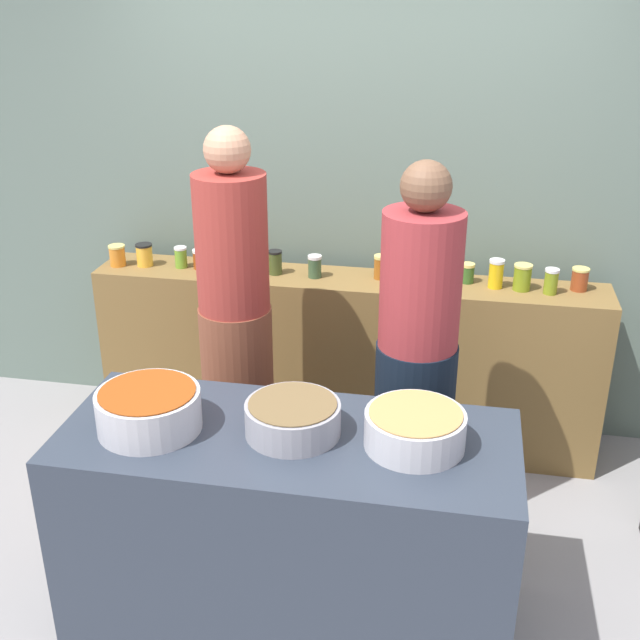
{
  "coord_description": "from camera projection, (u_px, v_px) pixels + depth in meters",
  "views": [
    {
      "loc": [
        0.58,
        -2.72,
        2.43
      ],
      "look_at": [
        0.0,
        0.35,
        1.05
      ],
      "focal_mm": 44.32,
      "sensor_mm": 36.0,
      "label": 1
    }
  ],
  "objects": [
    {
      "name": "preserve_jar_6",
      "position": [
        275.0,
        262.0,
        4.16
      ],
      "size": [
        0.07,
        0.07,
        0.13
      ],
      "color": "#3B4821",
      "rests_on": "display_shelf"
    },
    {
      "name": "cooking_pot_center",
      "position": [
        293.0,
        418.0,
        2.89
      ],
      "size": [
        0.35,
        0.35,
        0.13
      ],
      "color": "gray",
      "rests_on": "prep_table"
    },
    {
      "name": "preserve_jar_15",
      "position": [
        580.0,
        279.0,
        3.95
      ],
      "size": [
        0.09,
        0.09,
        0.12
      ],
      "color": "brown",
      "rests_on": "display_shelf"
    },
    {
      "name": "preserve_jar_9",
      "position": [
        404.0,
        271.0,
        4.02
      ],
      "size": [
        0.09,
        0.09,
        0.14
      ],
      "color": "gold",
      "rests_on": "display_shelf"
    },
    {
      "name": "preserve_jar_11",
      "position": [
        468.0,
        273.0,
        4.05
      ],
      "size": [
        0.07,
        0.07,
        0.1
      ],
      "color": "#2F5822",
      "rests_on": "display_shelf"
    },
    {
      "name": "cooking_pot_right",
      "position": [
        415.0,
        429.0,
        2.81
      ],
      "size": [
        0.36,
        0.36,
        0.14
      ],
      "color": "#B7B7BC",
      "rests_on": "prep_table"
    },
    {
      "name": "preserve_jar_4",
      "position": [
        227.0,
        257.0,
        4.24
      ],
      "size": [
        0.09,
        0.09,
        0.12
      ],
      "color": "orange",
      "rests_on": "display_shelf"
    },
    {
      "name": "preserve_jar_1",
      "position": [
        144.0,
        255.0,
        4.28
      ],
      "size": [
        0.09,
        0.09,
        0.12
      ],
      "color": "gold",
      "rests_on": "display_shelf"
    },
    {
      "name": "preserve_jar_8",
      "position": [
        381.0,
        267.0,
        4.1
      ],
      "size": [
        0.07,
        0.07,
        0.13
      ],
      "color": "#934F18",
      "rests_on": "display_shelf"
    },
    {
      "name": "preserve_jar_2",
      "position": [
        181.0,
        257.0,
        4.26
      ],
      "size": [
        0.07,
        0.07,
        0.11
      ],
      "color": "#64982A",
      "rests_on": "display_shelf"
    },
    {
      "name": "cook_in_cap",
      "position": [
        416.0,
        378.0,
        3.45
      ],
      "size": [
        0.36,
        0.36,
        1.76
      ],
      "color": "black",
      "rests_on": "ground"
    },
    {
      "name": "preserve_jar_7",
      "position": [
        315.0,
        266.0,
        4.12
      ],
      "size": [
        0.07,
        0.07,
        0.12
      ],
      "color": "#334F33",
      "rests_on": "display_shelf"
    },
    {
      "name": "cooking_pot_left",
      "position": [
        149.0,
        410.0,
        2.91
      ],
      "size": [
        0.39,
        0.39,
        0.16
      ],
      "color": "#B7B7BC",
      "rests_on": "prep_table"
    },
    {
      "name": "preserve_jar_0",
      "position": [
        117.0,
        255.0,
        4.28
      ],
      "size": [
        0.09,
        0.09,
        0.11
      ],
      "color": "orange",
      "rests_on": "display_shelf"
    },
    {
      "name": "ground",
      "position": [
        305.0,
        566.0,
        3.52
      ],
      "size": [
        12.0,
        12.0,
        0.0
      ],
      "primitive_type": "plane",
      "color": "gray"
    },
    {
      "name": "storefront_wall",
      "position": [
        358.0,
        162.0,
        4.22
      ],
      "size": [
        4.8,
        0.12,
        3.0
      ],
      "primitive_type": "cube",
      "color": "slate",
      "rests_on": "ground"
    },
    {
      "name": "preserve_jar_12",
      "position": [
        496.0,
        274.0,
        3.98
      ],
      "size": [
        0.08,
        0.08,
        0.15
      ],
      "color": "gold",
      "rests_on": "display_shelf"
    },
    {
      "name": "display_shelf",
      "position": [
        346.0,
        361.0,
        4.32
      ],
      "size": [
        2.7,
        0.36,
        0.96
      ],
      "primitive_type": "cube",
      "color": "brown",
      "rests_on": "ground"
    },
    {
      "name": "prep_table",
      "position": [
        289.0,
        530.0,
        3.08
      ],
      "size": [
        1.7,
        0.7,
        0.87
      ],
      "primitive_type": "cube",
      "color": "#2C3441",
      "rests_on": "ground"
    },
    {
      "name": "preserve_jar_10",
      "position": [
        429.0,
        271.0,
        4.04
      ],
      "size": [
        0.07,
        0.07,
        0.12
      ],
      "color": "#385B2B",
      "rests_on": "display_shelf"
    },
    {
      "name": "preserve_jar_13",
      "position": [
        522.0,
        277.0,
        3.95
      ],
      "size": [
        0.09,
        0.09,
        0.13
      ],
      "color": "olive",
      "rests_on": "display_shelf"
    },
    {
      "name": "cook_with_tongs",
      "position": [
        236.0,
        342.0,
        3.69
      ],
      "size": [
        0.34,
        0.34,
        1.85
      ],
      "color": "brown",
      "rests_on": "ground"
    },
    {
      "name": "preserve_jar_5",
      "position": [
        242.0,
        266.0,
        4.13
      ],
      "size": [
        0.09,
        0.09,
        0.11
      ],
      "color": "gold",
      "rests_on": "display_shelf"
    },
    {
      "name": "preserve_jar_3",
      "position": [
        201.0,
        259.0,
        4.25
      ],
      "size": [
        0.08,
        0.08,
        0.1
      ],
      "color": "#903811",
      "rests_on": "display_shelf"
    },
    {
      "name": "preserve_jar_14",
      "position": [
        551.0,
        281.0,
        3.9
      ],
      "size": [
        0.07,
        0.07,
        0.13
      ],
      "color": "olive",
      "rests_on": "display_shelf"
    }
  ]
}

